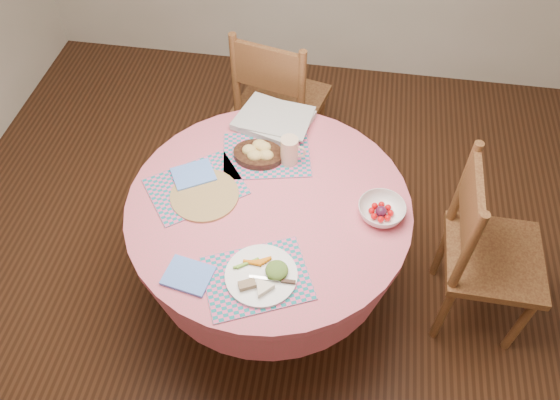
{
  "coord_description": "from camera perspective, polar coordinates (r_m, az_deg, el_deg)",
  "views": [
    {
      "loc": [
        0.28,
        -1.46,
        2.58
      ],
      "look_at": [
        0.05,
        0.0,
        0.78
      ],
      "focal_mm": 35.0,
      "sensor_mm": 36.0,
      "label": 1
    }
  ],
  "objects": [
    {
      "name": "napkin_near",
      "position": [
        2.16,
        -9.56,
        -7.8
      ],
      "size": [
        0.2,
        0.17,
        0.01
      ],
      "primitive_type": "cube",
      "rotation": [
        0.0,
        0.0,
        -0.18
      ],
      "color": "#5C8BED",
      "rests_on": "dining_table"
    },
    {
      "name": "latte_mug",
      "position": [
        2.46,
        1.04,
        5.18
      ],
      "size": [
        0.12,
        0.08,
        0.14
      ],
      "color": "beige",
      "rests_on": "placemat_back"
    },
    {
      "name": "dinner_plate",
      "position": [
        2.12,
        -1.82,
        -7.9
      ],
      "size": [
        0.28,
        0.28,
        0.05
      ],
      "rotation": [
        0.0,
        0.0,
        0.45
      ],
      "color": "white",
      "rests_on": "placemat_front"
    },
    {
      "name": "dining_table",
      "position": [
        2.51,
        -1.13,
        -3.11
      ],
      "size": [
        1.24,
        1.24,
        0.75
      ],
      "color": "#D1616C",
      "rests_on": "ground"
    },
    {
      "name": "napkin_far",
      "position": [
        2.47,
        -9.04,
        2.64
      ],
      "size": [
        0.23,
        0.21,
        0.01
      ],
      "primitive_type": "cube",
      "rotation": [
        0.0,
        0.0,
        0.54
      ],
      "color": "#5C8BED",
      "rests_on": "placemat_left"
    },
    {
      "name": "placemat_back",
      "position": [
        2.54,
        -1.41,
        4.76
      ],
      "size": [
        0.45,
        0.38,
        0.01
      ],
      "primitive_type": "cube",
      "rotation": [
        0.0,
        0.0,
        0.21
      ],
      "color": "#16787F",
      "rests_on": "dining_table"
    },
    {
      "name": "placemat_left",
      "position": [
        2.44,
        -8.78,
        1.38
      ],
      "size": [
        0.5,
        0.48,
        0.01
      ],
      "primitive_type": "cube",
      "rotation": [
        0.0,
        0.0,
        0.65
      ],
      "color": "#16787F",
      "rests_on": "dining_table"
    },
    {
      "name": "bread_bowl",
      "position": [
        2.51,
        -2.27,
        4.98
      ],
      "size": [
        0.23,
        0.23,
        0.08
      ],
      "color": "black",
      "rests_on": "placemat_back"
    },
    {
      "name": "placemat_front",
      "position": [
        2.14,
        -2.44,
        -8.16
      ],
      "size": [
        0.49,
        0.44,
        0.01
      ],
      "primitive_type": "cube",
      "rotation": [
        0.0,
        0.0,
        0.42
      ],
      "color": "#16787F",
      "rests_on": "dining_table"
    },
    {
      "name": "newspaper_stack",
      "position": [
        2.68,
        -0.61,
        8.38
      ],
      "size": [
        0.4,
        0.36,
        0.04
      ],
      "rotation": [
        0.0,
        0.0,
        -0.29
      ],
      "color": "silver",
      "rests_on": "dining_table"
    },
    {
      "name": "chair_right",
      "position": [
        2.66,
        20.55,
        -4.93
      ],
      "size": [
        0.44,
        0.47,
        0.99
      ],
      "rotation": [
        0.0,
        0.0,
        1.56
      ],
      "color": "brown",
      "rests_on": "ground"
    },
    {
      "name": "fruit_bowl",
      "position": [
        2.33,
        10.54,
        -1.12
      ],
      "size": [
        0.24,
        0.24,
        0.06
      ],
      "rotation": [
        0.0,
        0.0,
        0.25
      ],
      "color": "white",
      "rests_on": "dining_table"
    },
    {
      "name": "chair_back",
      "position": [
        3.18,
        -0.18,
        10.38
      ],
      "size": [
        0.55,
        0.54,
        1.0
      ],
      "rotation": [
        0.0,
        0.0,
        2.91
      ],
      "color": "brown",
      "rests_on": "ground"
    },
    {
      "name": "wicker_trivet",
      "position": [
        2.4,
        -7.88,
        0.51
      ],
      "size": [
        0.3,
        0.3,
        0.01
      ],
      "primitive_type": "cylinder",
      "color": "#A98349",
      "rests_on": "dining_table"
    },
    {
      "name": "ground",
      "position": [
        2.98,
        -0.96,
        -9.44
      ],
      "size": [
        4.0,
        4.0,
        0.0
      ],
      "primitive_type": "plane",
      "color": "#331C0F",
      "rests_on": "ground"
    }
  ]
}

